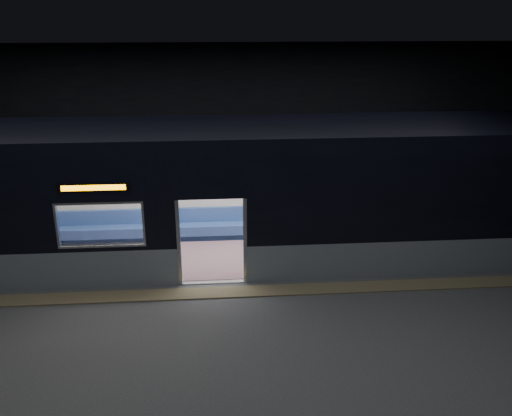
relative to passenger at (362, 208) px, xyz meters
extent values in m
cube|color=#47494C|center=(-4.11, -3.55, -0.80)|extent=(24.00, 14.00, 0.01)
cube|color=black|center=(-4.11, -3.55, 4.18)|extent=(24.00, 14.00, 0.04)
cube|color=black|center=(-4.11, 3.43, 1.70)|extent=(24.00, 0.04, 5.00)
cube|color=#8C7F59|center=(-4.11, -3.00, -0.78)|extent=(22.80, 0.50, 0.03)
cube|color=#8695A0|center=(0.74, -2.49, -0.35)|extent=(8.30, 0.12, 0.90)
cube|color=black|center=(0.74, -2.49, 1.25)|extent=(8.30, 0.12, 2.30)
cube|color=black|center=(-4.11, -2.49, 1.83)|extent=(1.40, 0.12, 1.15)
cube|color=#B7BABC|center=(-4.85, -2.49, 0.23)|extent=(0.08, 0.14, 2.05)
cube|color=#B7BABC|center=(-3.37, -2.49, 0.23)|extent=(0.08, 0.14, 2.05)
cube|color=black|center=(-6.56, -2.57, 1.59)|extent=(1.50, 0.04, 0.18)
cube|color=#FF9900|center=(-6.56, -2.58, 1.59)|extent=(1.34, 0.03, 0.12)
cube|color=beige|center=(-4.11, 0.39, 0.80)|extent=(18.00, 0.12, 3.20)
cube|color=black|center=(-4.11, -1.05, 2.48)|extent=(18.00, 3.00, 0.15)
cube|color=gray|center=(-4.11, -1.05, -0.78)|extent=(17.76, 2.76, 0.04)
cube|color=beige|center=(-4.11, -1.05, 1.55)|extent=(17.76, 2.76, 0.10)
cube|color=#30578B|center=(-4.11, 0.07, -0.55)|extent=(11.00, 0.48, 0.41)
cube|color=#30578B|center=(-4.11, 0.26, -0.15)|extent=(11.00, 0.10, 0.40)
cube|color=#7B5960|center=(-7.41, -2.14, -0.55)|extent=(4.40, 0.48, 0.41)
cube|color=#7B5960|center=(-0.81, -2.14, -0.55)|extent=(4.40, 0.48, 0.41)
cylinder|color=silver|center=(-5.06, -2.18, 0.37)|extent=(0.04, 0.04, 2.26)
cylinder|color=silver|center=(-5.06, 0.08, 0.37)|extent=(0.04, 0.04, 2.26)
cylinder|color=silver|center=(-3.16, -2.18, 0.37)|extent=(0.04, 0.04, 2.26)
cylinder|color=silver|center=(-3.16, 0.08, 0.37)|extent=(0.04, 0.04, 2.26)
cylinder|color=silver|center=(-4.11, 0.03, 1.15)|extent=(11.00, 0.03, 0.03)
cube|color=black|center=(-0.10, -0.15, -0.27)|extent=(0.17, 0.47, 0.16)
cube|color=black|center=(0.10, -0.15, -0.27)|extent=(0.17, 0.47, 0.16)
cylinder|color=black|center=(-0.10, -0.36, -0.54)|extent=(0.11, 0.11, 0.43)
cylinder|color=black|center=(0.10, -0.36, -0.54)|extent=(0.11, 0.11, 0.43)
cube|color=#DB6083|center=(0.00, 0.04, -0.25)|extent=(0.40, 0.22, 0.20)
cylinder|color=#DB6083|center=(0.00, 0.07, 0.10)|extent=(0.42, 0.42, 0.52)
sphere|color=tan|center=(0.00, 0.05, 0.47)|extent=(0.21, 0.21, 0.21)
sphere|color=black|center=(0.00, 0.09, 0.50)|extent=(0.22, 0.22, 0.22)
cube|color=black|center=(0.00, -0.23, -0.12)|extent=(0.34, 0.32, 0.13)
cube|color=white|center=(0.19, 0.31, 0.64)|extent=(0.88, 0.03, 0.57)
camera|label=1|loc=(-4.02, -13.65, 5.08)|focal=38.00mm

